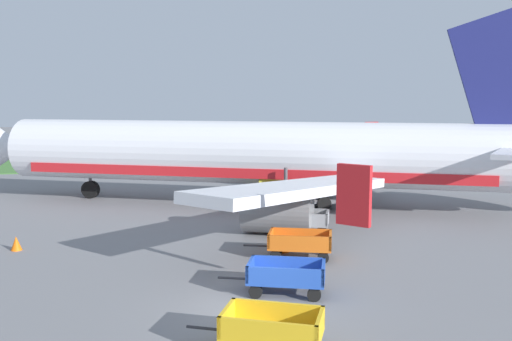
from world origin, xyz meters
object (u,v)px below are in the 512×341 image
(service_truck_beside_carts, at_px, (282,189))
(traffic_cone_mid_apron, at_px, (284,244))
(baggage_cart_third_in_row, at_px, (286,276))
(traffic_cone_near_plane, at_px, (16,243))
(baggage_cart_fourth_in_row, at_px, (300,243))
(airplane, at_px, (267,155))
(baggage_cart_second_in_row, at_px, (272,329))
(baggage_cart_far_end, at_px, (302,220))

(service_truck_beside_carts, height_order, traffic_cone_mid_apron, service_truck_beside_carts)
(baggage_cart_third_in_row, relative_size, traffic_cone_near_plane, 5.99)
(baggage_cart_fourth_in_row, relative_size, traffic_cone_mid_apron, 5.65)
(airplane, height_order, service_truck_beside_carts, airplane)
(airplane, xyz_separation_m, traffic_cone_near_plane, (-12.23, -7.86, -2.75))
(baggage_cart_fourth_in_row, relative_size, traffic_cone_near_plane, 6.00)
(baggage_cart_third_in_row, distance_m, traffic_cone_mid_apron, 5.00)
(traffic_cone_near_plane, bearing_deg, baggage_cart_fourth_in_row, -14.87)
(baggage_cart_second_in_row, distance_m, baggage_cart_far_end, 12.62)
(baggage_cart_fourth_in_row, height_order, service_truck_beside_carts, service_truck_beside_carts)
(baggage_cart_third_in_row, distance_m, baggage_cart_far_end, 8.38)
(service_truck_beside_carts, bearing_deg, airplane, 135.17)
(baggage_cart_far_end, height_order, traffic_cone_near_plane, baggage_cart_far_end)
(airplane, xyz_separation_m, traffic_cone_mid_apron, (-1.13, -9.93, -2.73))
(baggage_cart_far_end, bearing_deg, traffic_cone_near_plane, -175.38)
(airplane, relative_size, service_truck_beside_carts, 7.84)
(airplane, relative_size, baggage_cart_fourth_in_row, 10.01)
(service_truck_beside_carts, bearing_deg, traffic_cone_near_plane, -151.08)
(baggage_cart_second_in_row, relative_size, baggage_cart_far_end, 0.99)
(traffic_cone_near_plane, bearing_deg, service_truck_beside_carts, 28.92)
(traffic_cone_near_plane, xyz_separation_m, traffic_cone_mid_apron, (11.10, -2.07, 0.02))
(service_truck_beside_carts, bearing_deg, baggage_cart_far_end, -92.97)
(baggage_cart_far_end, bearing_deg, airplane, 93.29)
(baggage_cart_third_in_row, height_order, service_truck_beside_carts, service_truck_beside_carts)
(baggage_cart_third_in_row, xyz_separation_m, traffic_cone_mid_apron, (0.99, 4.90, -0.28))
(baggage_cart_fourth_in_row, bearing_deg, service_truck_beside_carts, 82.15)
(baggage_cart_far_end, bearing_deg, service_truck_beside_carts, 87.03)
(baggage_cart_second_in_row, relative_size, traffic_cone_mid_apron, 5.58)
(baggage_cart_second_in_row, height_order, baggage_cart_far_end, same)
(service_truck_beside_carts, bearing_deg, baggage_cart_fourth_in_row, -97.85)
(airplane, relative_size, traffic_cone_near_plane, 60.02)
(baggage_cart_third_in_row, bearing_deg, baggage_cart_fourth_in_row, 69.99)
(baggage_cart_second_in_row, bearing_deg, airplane, 79.85)
(airplane, height_order, baggage_cart_third_in_row, airplane)
(baggage_cart_third_in_row, xyz_separation_m, traffic_cone_near_plane, (-10.11, 6.97, -0.30))
(baggage_cart_third_in_row, bearing_deg, airplane, 81.86)
(baggage_cart_fourth_in_row, xyz_separation_m, baggage_cart_far_end, (1.09, 4.08, 0.00))
(traffic_cone_mid_apron, bearing_deg, traffic_cone_near_plane, 169.42)
(airplane, distance_m, service_truck_beside_carts, 2.20)
(airplane, xyz_separation_m, baggage_cart_far_end, (0.39, -6.84, -2.45))
(baggage_cart_fourth_in_row, bearing_deg, traffic_cone_mid_apron, 113.63)
(baggage_cart_second_in_row, bearing_deg, service_truck_beside_carts, 77.32)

